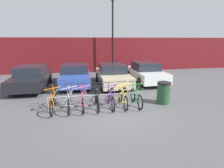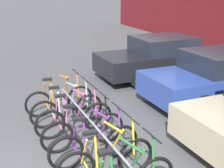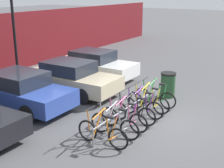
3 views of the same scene
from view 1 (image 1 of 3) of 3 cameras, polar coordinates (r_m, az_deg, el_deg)
name	(u,v)px [view 1 (image 1 of 3)]	position (r m, az deg, el deg)	size (l,w,h in m)	color
ground_plane	(114,111)	(7.47, 0.56, -8.94)	(120.00, 120.00, 0.00)	#4C4C4F
hoarding_wall	(94,55)	(16.35, -5.92, 9.40)	(36.00, 0.16, 3.12)	maroon
bike_rack	(96,96)	(7.84, -5.22, -4.02)	(4.21, 0.04, 0.57)	gray
bicycle_orange	(53,102)	(7.80, -18.68, -5.74)	(0.68, 1.71, 1.05)	black
bicycle_silver	(69,101)	(7.72, -13.74, -5.57)	(0.68, 1.71, 1.05)	black
bicycle_pink	(83,101)	(7.71, -9.51, -5.39)	(0.68, 1.71, 1.05)	black
bicycle_black	(97,100)	(7.73, -4.98, -5.17)	(0.68, 1.71, 1.05)	black
bicycle_purple	(111,99)	(7.81, -0.37, -4.90)	(0.68, 1.71, 1.05)	black
bicycle_yellow	(123,98)	(7.92, 3.57, -4.65)	(0.68, 1.71, 1.05)	black
bicycle_green	(136,97)	(8.10, 7.95, -4.35)	(0.68, 1.71, 1.05)	black
car_black	(32,77)	(11.88, -24.76, 2.05)	(1.91, 4.31, 1.40)	black
car_blue	(75,75)	(11.71, -11.93, 2.90)	(1.91, 4.12, 1.40)	#2D479E
car_beige	(112,75)	(11.45, 0.14, 2.96)	(1.91, 4.28, 1.40)	#C1B28E
car_white	(146,72)	(12.61, 10.99, 3.76)	(1.91, 4.20, 1.40)	silver
lamp_post	(113,33)	(15.51, 0.22, 16.33)	(0.24, 0.44, 6.26)	black
trash_bin	(164,93)	(8.58, 16.47, -2.75)	(0.63, 0.63, 1.03)	#234728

